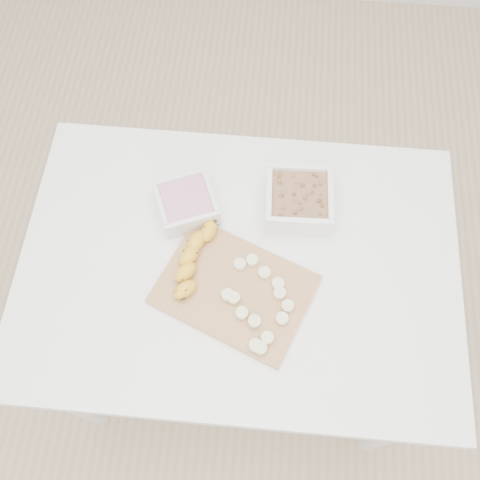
# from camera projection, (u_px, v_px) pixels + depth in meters

# --- Properties ---
(ground) EXTENTS (3.50, 3.50, 0.00)m
(ground) POSITION_uv_depth(u_px,v_px,m) (239.00, 344.00, 1.89)
(ground) COLOR #C6AD89
(ground) RESTS_ON ground
(table) EXTENTS (1.00, 0.70, 0.75)m
(table) POSITION_uv_depth(u_px,v_px,m) (239.00, 278.00, 1.30)
(table) COLOR white
(table) RESTS_ON ground
(bowl_yogurt) EXTENTS (0.17, 0.17, 0.06)m
(bowl_yogurt) POSITION_uv_depth(u_px,v_px,m) (187.00, 203.00, 1.24)
(bowl_yogurt) COLOR white
(bowl_yogurt) RESTS_ON table
(bowl_granola) EXTENTS (0.16, 0.16, 0.07)m
(bowl_granola) POSITION_uv_depth(u_px,v_px,m) (299.00, 200.00, 1.24)
(bowl_granola) COLOR white
(bowl_granola) RESTS_ON table
(cutting_board) EXTENTS (0.38, 0.33, 0.01)m
(cutting_board) POSITION_uv_depth(u_px,v_px,m) (235.00, 289.00, 1.18)
(cutting_board) COLOR tan
(cutting_board) RESTS_ON table
(banana) EXTENTS (0.13, 0.20, 0.03)m
(banana) POSITION_uv_depth(u_px,v_px,m) (193.00, 260.00, 1.18)
(banana) COLOR gold
(banana) RESTS_ON cutting_board
(banana_slices) EXTENTS (0.16, 0.22, 0.02)m
(banana_slices) POSITION_uv_depth(u_px,v_px,m) (259.00, 306.00, 1.14)
(banana_slices) COLOR beige
(banana_slices) RESTS_ON cutting_board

